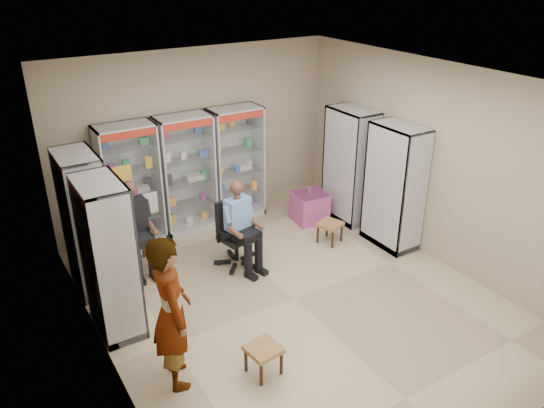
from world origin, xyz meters
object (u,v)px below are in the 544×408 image
cabinet_back_left (131,186)px  pink_trunk (310,207)px  cabinet_back_mid (186,174)px  cabinet_left_near (109,258)px  cabinet_right_near (394,187)px  standing_man (172,312)px  cabinet_right_far (350,166)px  seated_shopkeeper (237,227)px  office_chair (236,234)px  woven_stool_a (330,232)px  woven_stool_b (264,360)px  cabinet_left_far (86,223)px  wooden_chair (134,238)px  cabinet_back_right (236,164)px

cabinet_back_left → pink_trunk: bearing=-17.1°
cabinet_back_mid → cabinet_left_near: bearing=-132.8°
cabinet_right_near → standing_man: (-4.18, -1.07, -0.10)m
cabinet_right_far → seated_shopkeeper: (-2.45, -0.41, -0.35)m
office_chair → seated_shopkeeper: seated_shopkeeper is taller
cabinet_left_near → cabinet_right_far: bearing=101.4°
cabinet_right_near → woven_stool_a: 1.28m
cabinet_right_far → woven_stool_b: (-3.31, -2.60, -0.82)m
woven_stool_b → pink_trunk: bearing=46.9°
cabinet_left_far → cabinet_left_near: size_ratio=1.00×
wooden_chair → cabinet_right_near: bearing=-21.6°
cabinet_back_mid → wooden_chair: size_ratio=2.13×
cabinet_back_right → woven_stool_b: 4.18m
cabinet_right_far → pink_trunk: 1.01m
office_chair → woven_stool_b: size_ratio=2.88×
wooden_chair → office_chair: office_chair is taller
pink_trunk → woven_stool_a: pink_trunk is taller
cabinet_back_mid → woven_stool_b: size_ratio=5.61×
standing_man → cabinet_back_right: bearing=-27.6°
cabinet_right_near → cabinet_left_near: 4.46m
pink_trunk → woven_stool_b: pink_trunk is taller
standing_man → pink_trunk: bearing=-45.4°
seated_shopkeeper → standing_man: (-1.73, -1.76, 0.25)m
pink_trunk → cabinet_back_mid: bearing=155.4°
cabinet_back_mid → cabinet_left_far: 2.10m
cabinet_right_near → cabinet_back_right: bearing=36.2°
standing_man → cabinet_left_near: bearing=22.5°
wooden_chair → woven_stool_a: size_ratio=2.64×
office_chair → cabinet_back_mid: bearing=83.1°
cabinet_back_left → cabinet_left_far: same height
cabinet_back_right → cabinet_right_far: same height
woven_stool_b → standing_man: 1.21m
pink_trunk → office_chair: bearing=-161.3°
seated_shopkeeper → woven_stool_a: 1.70m
cabinet_right_near → cabinet_left_near: same height
cabinet_left_far → cabinet_back_right: bearing=108.2°
cabinet_back_mid → seated_shopkeeper: bearing=-85.3°
pink_trunk → woven_stool_a: bearing=-102.0°
cabinet_back_mid → pink_trunk: bearing=-24.6°
pink_trunk → standing_man: standing_man is taller
cabinet_right_far → pink_trunk: bearing=69.3°
wooden_chair → pink_trunk: wooden_chair is taller
wooden_chair → woven_stool_b: 3.05m
cabinet_right_far → wooden_chair: bearing=84.0°
cabinet_back_left → woven_stool_a: bearing=-32.2°
woven_stool_a → standing_man: standing_man is taller
cabinet_left_far → seated_shopkeeper: 2.13m
cabinet_back_right → pink_trunk: size_ratio=3.65×
cabinet_left_far → office_chair: bearing=74.3°
cabinet_left_far → seated_shopkeeper: cabinet_left_far is taller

